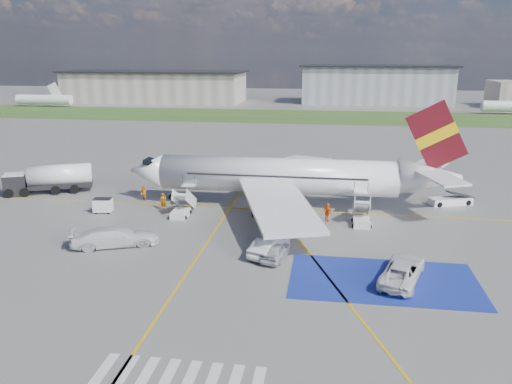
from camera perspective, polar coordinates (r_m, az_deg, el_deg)
ground at (r=43.04m, az=0.40°, el=-6.91°), size 400.00×400.00×0.00m
grass_strip at (r=135.47m, az=6.16°, el=8.58°), size 400.00×30.00×0.01m
taxiway_line_main at (r=54.22m, az=2.19°, el=-2.08°), size 120.00×0.20×0.01m
taxiway_line_cross at (r=35.30m, az=-10.24°, el=-12.50°), size 0.20×60.00×0.01m
taxiway_line_diag at (r=54.22m, az=2.19°, el=-2.08°), size 20.71×56.45×0.01m
staging_box at (r=39.26m, az=14.36°, el=-9.74°), size 14.00×8.00×0.01m
crosswalk at (r=27.98m, az=-9.12°, el=-20.73°), size 9.00×4.00×0.01m
terminal_west at (r=180.22m, az=-11.39°, el=11.70°), size 60.00×22.00×10.00m
terminal_centre at (r=175.25m, az=13.51°, el=11.81°), size 48.00×18.00×12.00m
airliner at (r=55.09m, az=4.02°, el=1.84°), size 36.81×32.95×11.92m
airstairs_fwd at (r=52.81m, az=-8.51°, el=-2.03°), size 1.90×5.20×3.60m
airstairs_aft at (r=50.72m, az=11.95°, el=-2.95°), size 1.90×5.20×3.60m
fuel_tanker at (r=65.60m, az=-22.51°, el=1.16°), size 10.16×6.44×3.40m
gpu_cart at (r=55.63m, az=-17.08°, el=-1.55°), size 2.06×1.49×1.58m
belt_loader at (r=60.24m, az=21.35°, el=-0.98°), size 5.28×3.26×1.53m
car_silver_a at (r=41.48m, az=2.29°, el=-6.75°), size 2.50×4.43×1.42m
car_silver_b at (r=42.23m, az=1.48°, el=-6.19°), size 3.26×5.16×1.60m
van_white_a at (r=39.37m, az=16.44°, el=-8.21°), size 4.06×5.92×2.03m
van_white_b at (r=45.76m, az=-15.86°, el=-4.63°), size 6.14×4.24×2.23m
crew_fwd at (r=55.02m, az=-10.54°, el=-1.06°), size 0.80×0.68×1.87m
crew_nose at (r=58.83m, az=-12.73°, el=-0.16°), size 1.07×1.03×1.74m
crew_aft at (r=50.77m, az=8.18°, el=-2.33°), size 1.13×1.16×1.95m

